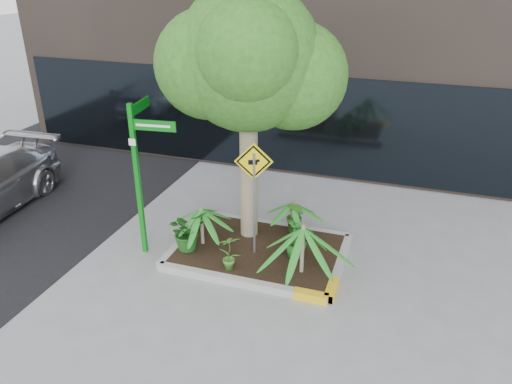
% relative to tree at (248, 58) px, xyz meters
% --- Properties ---
extents(ground, '(80.00, 80.00, 0.00)m').
position_rel_tree_xyz_m(ground, '(0.18, -0.81, -3.71)').
color(ground, gray).
rests_on(ground, ground).
extents(planter, '(3.35, 2.36, 0.15)m').
position_rel_tree_xyz_m(planter, '(0.41, -0.54, -3.61)').
color(planter, '#9E9E99').
rests_on(planter, ground).
extents(tree, '(3.39, 3.00, 5.08)m').
position_rel_tree_xyz_m(tree, '(0.00, 0.00, 0.00)').
color(tree, gray).
rests_on(tree, ground).
extents(palm_front, '(1.08, 1.08, 1.20)m').
position_rel_tree_xyz_m(palm_front, '(1.36, -1.03, -2.66)').
color(palm_front, gray).
rests_on(palm_front, ground).
extents(palm_left, '(0.91, 0.91, 1.01)m').
position_rel_tree_xyz_m(palm_left, '(-0.75, -0.69, -2.80)').
color(palm_left, gray).
rests_on(palm_left, ground).
extents(palm_back, '(0.76, 0.76, 0.84)m').
position_rel_tree_xyz_m(palm_back, '(0.82, 0.37, -2.93)').
color(palm_back, gray).
rests_on(palm_back, ground).
extents(shrub_a, '(0.95, 0.95, 0.79)m').
position_rel_tree_xyz_m(shrub_a, '(-0.94, -0.96, -3.16)').
color(shrub_a, '#1A5117').
rests_on(shrub_a, planter).
extents(shrub_b, '(0.53, 0.53, 0.74)m').
position_rel_tree_xyz_m(shrub_b, '(1.13, -0.56, -3.19)').
color(shrub_b, '#216E22').
rests_on(shrub_b, planter).
extents(shrub_c, '(0.53, 0.53, 0.72)m').
position_rel_tree_xyz_m(shrub_c, '(0.10, -1.36, -3.20)').
color(shrub_c, '#3A7524').
rests_on(shrub_c, planter).
extents(shrub_d, '(0.57, 0.57, 0.74)m').
position_rel_tree_xyz_m(shrub_d, '(0.89, 0.33, -3.19)').
color(shrub_d, '#2B651D').
rests_on(shrub_d, planter).
extents(street_sign_post, '(0.94, 0.88, 3.02)m').
position_rel_tree_xyz_m(street_sign_post, '(-1.77, -1.05, -1.84)').
color(street_sign_post, '#0B7F16').
rests_on(street_sign_post, ground).
extents(cattle_sign, '(0.67, 0.21, 2.26)m').
position_rel_tree_xyz_m(cattle_sign, '(0.35, -0.73, -2.03)').
color(cattle_sign, slate).
rests_on(cattle_sign, ground).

